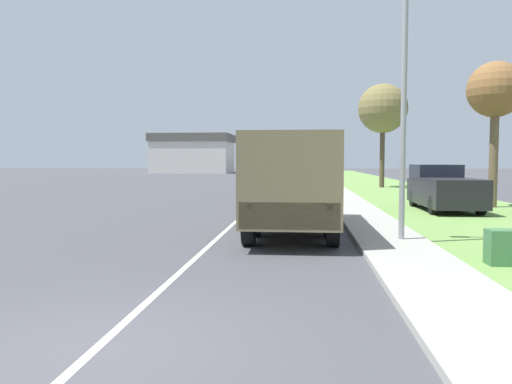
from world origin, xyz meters
TOP-DOWN VIEW (x-y plane):
  - ground_plane at (0.00, 40.00)m, footprint 180.00×180.00m
  - lane_centre_stripe at (0.00, 40.00)m, footprint 0.12×120.00m
  - sidewalk_right at (4.50, 40.00)m, footprint 1.80×120.00m
  - grass_strip_right at (8.90, 40.00)m, footprint 7.00×120.00m
  - military_truck at (1.98, 9.17)m, footprint 2.33×7.14m
  - car_nearest_ahead at (1.75, 18.80)m, footprint 1.90×3.99m
  - car_second_ahead at (1.91, 28.80)m, footprint 1.81×4.72m
  - pickup_truck at (8.14, 16.33)m, footprint 2.00×5.16m
  - lamp_post at (4.54, 7.53)m, footprint 1.69×0.24m
  - tree_mid_right at (10.67, 17.78)m, footprint 2.43×2.43m
  - tree_far_right at (8.37, 34.10)m, footprint 3.77×3.77m
  - utility_box at (6.20, 5.01)m, footprint 0.55×0.45m
  - building_distant at (-16.40, 78.89)m, footprint 13.28×10.30m

SIDE VIEW (x-z plane):
  - ground_plane at x=0.00m, z-range 0.00..0.00m
  - lane_centre_stripe at x=0.00m, z-range 0.00..0.00m
  - grass_strip_right at x=8.90m, z-range 0.00..0.02m
  - sidewalk_right at x=4.50m, z-range 0.00..0.12m
  - utility_box at x=6.20m, z-range 0.02..0.72m
  - car_second_ahead at x=1.91m, z-range -0.09..1.55m
  - car_nearest_ahead at x=1.75m, z-range -0.09..1.57m
  - pickup_truck at x=8.14m, z-range -0.03..1.86m
  - military_truck at x=1.98m, z-range 0.20..2.97m
  - building_distant at x=-16.40m, z-range 0.04..6.61m
  - lamp_post at x=4.54m, z-range 0.79..7.80m
  - tree_mid_right at x=10.67m, z-range 1.88..8.28m
  - tree_far_right at x=8.37m, z-range 2.07..10.01m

